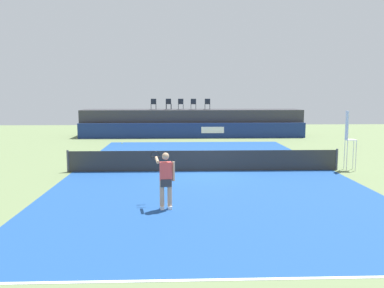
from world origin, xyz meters
name	(u,v)px	position (x,y,z in m)	size (l,w,h in m)	color
ground_plane	(200,160)	(0.00, 3.00, 0.00)	(48.00, 48.00, 0.00)	#6B7F51
court_inner	(204,171)	(0.00, 0.00, 0.00)	(12.00, 22.00, 0.00)	#1C478C
line_near_baseline	(242,279)	(0.00, -10.95, 0.01)	(12.00, 0.10, 0.00)	white
sponsor_wall	(193,131)	(0.01, 13.50, 0.60)	(18.00, 0.22, 1.20)	navy
spectator_platform	(192,123)	(0.00, 15.30, 1.10)	(18.00, 2.80, 2.20)	#38383D
spectator_chair_far_left	(154,104)	(-3.15, 15.08, 2.69)	(0.47, 0.47, 0.89)	#1E232D
spectator_chair_left	(169,103)	(-1.92, 15.44, 2.69)	(0.47, 0.47, 0.89)	#1E232D
spectator_chair_center	(181,103)	(-0.91, 15.22, 2.69)	(0.45, 0.45, 0.89)	#1E232D
spectator_chair_right	(193,104)	(0.12, 15.01, 2.69)	(0.45, 0.45, 0.89)	#1E232D
spectator_chair_far_right	(207,104)	(1.29, 15.11, 2.69)	(0.46, 0.46, 0.89)	#1E232D
umpire_chair	(349,136)	(6.71, 0.01, 1.59)	(0.49, 0.49, 2.76)	white
tennis_net	(204,161)	(0.00, 0.00, 0.47)	(12.40, 0.02, 0.95)	#2D2D2D
net_post_near	(68,161)	(-6.20, 0.00, 0.50)	(0.10, 0.10, 1.00)	#4C4C51
net_post_far	(337,159)	(6.20, 0.00, 0.50)	(0.10, 0.10, 1.00)	#4C4C51
tennis_player	(165,178)	(-1.60, -6.07, 0.96)	(0.80, 1.12, 1.77)	white
tennis_ball	(122,143)	(-5.12, 10.14, 0.04)	(0.07, 0.07, 0.07)	#D8EA33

